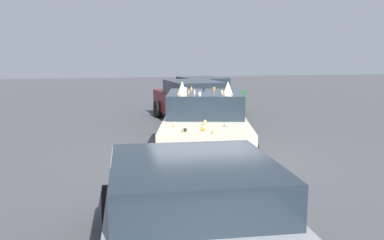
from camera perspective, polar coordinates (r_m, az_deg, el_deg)
name	(u,v)px	position (r m, az deg, el deg)	size (l,w,h in m)	color
ground_plane	(205,158)	(9.89, 1.70, -5.09)	(60.00, 60.00, 0.00)	#47474C
art_car_decorated	(205,126)	(9.79, 1.72, -0.77)	(4.61, 2.80, 1.80)	beige
parked_sedan_row_back_center	(192,101)	(14.52, 0.02, 2.52)	(4.71, 2.28, 1.45)	#5B1419
parked_sedan_far_right	(201,93)	(17.82, 1.25, 3.65)	(4.78, 2.61, 1.37)	#1E602D
parked_sedan_near_left	(190,216)	(4.72, -0.32, -12.79)	(4.57, 2.24, 1.38)	gray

